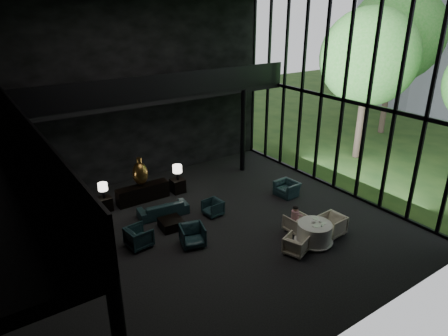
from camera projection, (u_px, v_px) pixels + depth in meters
floor at (202, 234)px, 14.39m from camera, size 14.00×12.00×0.02m
wall_back at (129, 95)px, 17.45m from camera, size 14.00×0.04×8.00m
wall_front at (349, 195)px, 8.30m from camera, size 14.00×0.04×8.00m
curtain_wall at (343, 100)px, 16.51m from camera, size 0.20×12.00×8.00m
mezzanine_back at (160, 96)px, 17.21m from camera, size 12.00×2.00×0.25m
railing_left at (29, 136)px, 10.03m from camera, size 0.06×12.00×1.00m
railing_back at (170, 86)px, 16.22m from camera, size 12.00×0.06×1.00m
column_nw at (13, 163)px, 15.36m from camera, size 0.24×0.24×4.00m
column_ne at (243, 131)px, 19.19m from camera, size 0.24×0.24×4.00m
tree_near at (369, 57)px, 19.68m from camera, size 4.80×4.80×7.65m
tree_far at (396, 35)px, 23.54m from camera, size 5.60×5.60×8.80m
console at (143, 193)px, 16.67m from camera, size 2.22×0.50×0.71m
bronze_urn at (140, 173)px, 16.44m from camera, size 0.64×0.64×1.19m
side_table_left at (105, 204)px, 15.92m from camera, size 0.51×0.51×0.56m
table_lamp_left at (103, 187)px, 15.66m from camera, size 0.37×0.37×0.62m
side_table_right at (178, 186)px, 17.47m from camera, size 0.55×0.55×0.61m
table_lamp_right at (177, 169)px, 17.14m from camera, size 0.40×0.40×0.67m
sofa at (163, 207)px, 15.52m from camera, size 1.86×0.75×0.70m
lounge_armchair_west at (139, 236)px, 13.49m from camera, size 0.84×0.89×0.83m
lounge_armchair_east at (213, 208)px, 15.55m from camera, size 0.61×0.65×0.62m
lounge_armchair_south at (192, 234)px, 13.55m from camera, size 1.01×0.97×0.86m
window_armchair at (287, 187)px, 17.16m from camera, size 0.61×0.88×0.74m
coffee_table at (171, 224)px, 14.70m from camera, size 0.85×0.85×0.35m
dining_table at (314, 234)px, 13.73m from camera, size 1.33×1.33×0.75m
dining_chair_north at (296, 223)px, 14.44m from camera, size 0.69×0.65×0.69m
dining_chair_east at (332, 224)px, 14.20m from camera, size 0.85×0.90×0.87m
dining_chair_west at (296, 245)px, 13.14m from camera, size 0.77×0.80×0.65m
child at (295, 213)px, 14.26m from camera, size 0.27×0.27×0.59m
plate_a at (315, 226)px, 13.44m from camera, size 0.27×0.27×0.01m
plate_b at (315, 219)px, 13.88m from camera, size 0.21×0.21×0.01m
saucer at (324, 224)px, 13.56m from camera, size 0.16×0.16×0.01m
coffee_cup at (320, 221)px, 13.63m from camera, size 0.10×0.10×0.06m
cereal_bowl at (313, 222)px, 13.62m from camera, size 0.15×0.15×0.07m
cream_pot at (322, 226)px, 13.38m from camera, size 0.07×0.07×0.06m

